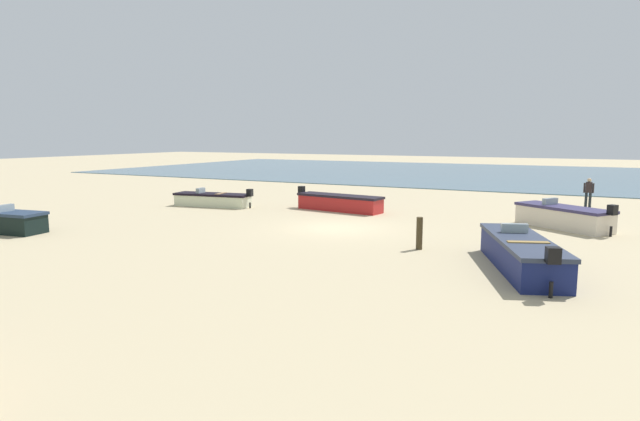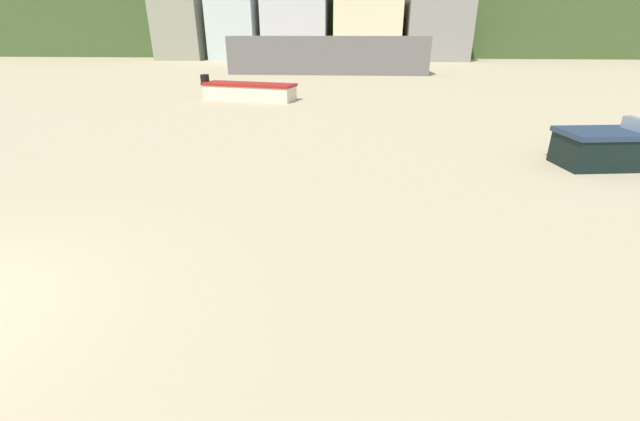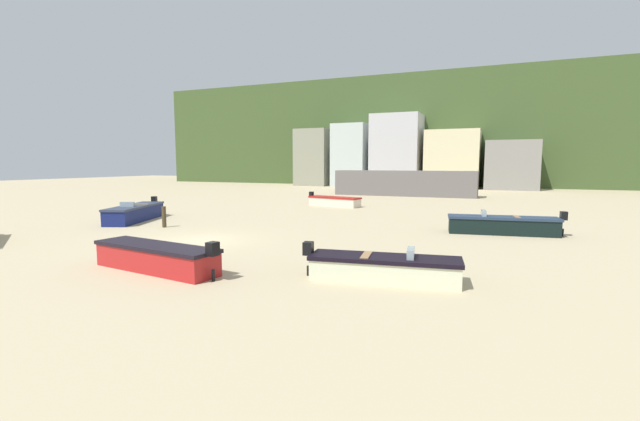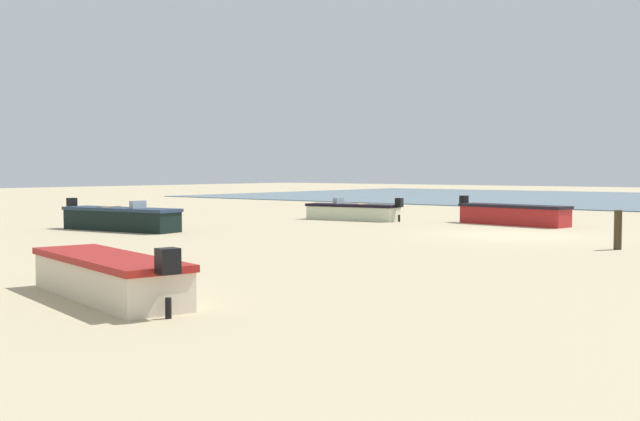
% 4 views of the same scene
% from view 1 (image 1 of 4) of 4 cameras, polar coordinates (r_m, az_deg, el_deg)
% --- Properties ---
extents(ground_plane, '(160.00, 160.00, 0.00)m').
position_cam_1_polar(ground_plane, '(22.60, 1.89, -1.91)').
color(ground_plane, tan).
extents(tidal_water, '(80.00, 36.00, 0.06)m').
position_cam_1_polar(tidal_water, '(57.08, 17.46, 3.82)').
color(tidal_water, slate).
rests_on(tidal_water, ground).
extents(boat_navy_0, '(3.20, 5.51, 1.26)m').
position_cam_1_polar(boat_navy_0, '(16.66, 20.94, -4.37)').
color(boat_navy_0, navy).
rests_on(boat_navy_0, ground).
extents(boat_cream_1, '(4.72, 1.81, 1.05)m').
position_cam_1_polar(boat_cream_1, '(30.07, -11.51, 1.17)').
color(boat_cream_1, beige).
rests_on(boat_cream_1, ground).
extents(boat_cream_4, '(4.14, 3.52, 1.26)m').
position_cam_1_polar(boat_cream_4, '(24.80, 24.82, -0.63)').
color(boat_cream_4, beige).
rests_on(boat_cream_4, ground).
extents(boat_red_5, '(5.08, 1.83, 1.17)m').
position_cam_1_polar(boat_red_5, '(27.74, 2.10, 0.86)').
color(boat_red_5, '#B01F1F').
rests_on(boat_red_5, ground).
extents(mooring_post_near_water, '(0.22, 0.22, 1.13)m').
position_cam_1_polar(mooring_post_near_water, '(18.62, 10.70, -2.44)').
color(mooring_post_near_water, '#413521').
rests_on(mooring_post_near_water, ground).
extents(beach_walker_foreground, '(0.53, 0.35, 1.62)m').
position_cam_1_polar(beach_walker_foreground, '(32.56, 27.06, 1.98)').
color(beach_walker_foreground, black).
rests_on(beach_walker_foreground, ground).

